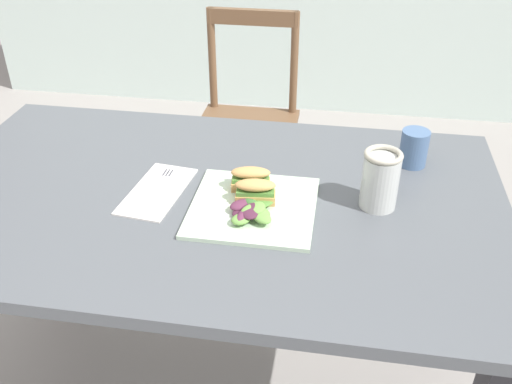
# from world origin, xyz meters

# --- Properties ---
(dining_table) EXTENTS (1.38, 0.83, 0.74)m
(dining_table) POSITION_xyz_m (0.04, 0.03, 0.62)
(dining_table) COLOR #51565B
(dining_table) RESTS_ON ground
(chair_wooden_far) EXTENTS (0.40, 0.40, 0.87)m
(chair_wooden_far) POSITION_xyz_m (-0.05, 1.02, 0.45)
(chair_wooden_far) COLOR brown
(chair_wooden_far) RESTS_ON ground
(plate_lunch) EXTENTS (0.28, 0.28, 0.01)m
(plate_lunch) POSITION_xyz_m (0.15, -0.01, 0.74)
(plate_lunch) COLOR beige
(plate_lunch) RESTS_ON dining_table
(sandwich_half_front) EXTENTS (0.10, 0.06, 0.06)m
(sandwich_half_front) POSITION_xyz_m (0.15, 0.01, 0.78)
(sandwich_half_front) COLOR tan
(sandwich_half_front) RESTS_ON plate_lunch
(sandwich_half_back) EXTENTS (0.10, 0.06, 0.06)m
(sandwich_half_back) POSITION_xyz_m (0.13, 0.06, 0.78)
(sandwich_half_back) COLOR tan
(sandwich_half_back) RESTS_ON plate_lunch
(salad_mixed_greens) EXTENTS (0.12, 0.13, 0.03)m
(salad_mixed_greens) POSITION_xyz_m (0.15, -0.05, 0.77)
(salad_mixed_greens) COLOR #84A84C
(salad_mixed_greens) RESTS_ON plate_lunch
(napkin_folded) EXTENTS (0.14, 0.25, 0.00)m
(napkin_folded) POSITION_xyz_m (-0.09, 0.03, 0.74)
(napkin_folded) COLOR silver
(napkin_folded) RESTS_ON dining_table
(fork_on_napkin) EXTENTS (0.03, 0.19, 0.00)m
(fork_on_napkin) POSITION_xyz_m (-0.09, 0.04, 0.75)
(fork_on_napkin) COLOR silver
(fork_on_napkin) RESTS_ON napkin_folded
(mason_jar_iced_tea) EXTENTS (0.09, 0.09, 0.14)m
(mason_jar_iced_tea) POSITION_xyz_m (0.42, 0.05, 0.80)
(mason_jar_iced_tea) COLOR #995623
(mason_jar_iced_tea) RESTS_ON dining_table
(cup_extra_side) EXTENTS (0.07, 0.07, 0.09)m
(cup_extra_side) POSITION_xyz_m (0.51, 0.26, 0.79)
(cup_extra_side) COLOR #4C6B93
(cup_extra_side) RESTS_ON dining_table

